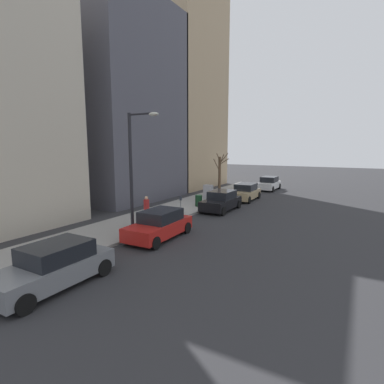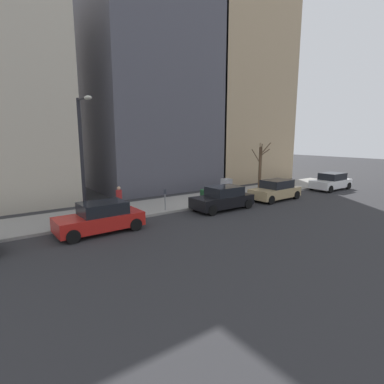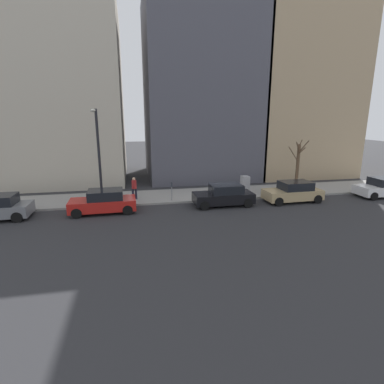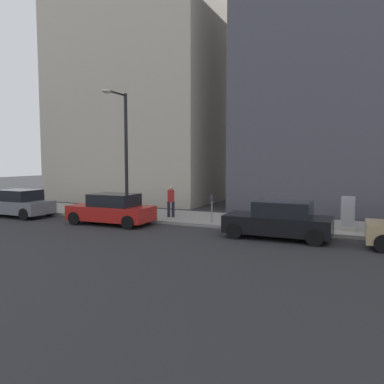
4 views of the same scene
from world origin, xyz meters
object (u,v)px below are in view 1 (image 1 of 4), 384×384
streetlamp (135,163)px  office_block_center (111,104)px  parked_car_white (269,184)px  parked_car_tan (245,192)px  parked_car_grey (54,266)px  pedestrian_near_meter (147,207)px  trash_bin (199,201)px  bare_tree (220,173)px  parking_meter (181,204)px  office_tower_left (172,86)px  parked_car_black (221,201)px  parked_car_red (159,225)px  utility_box (208,193)px

streetlamp → office_block_center: 14.92m
parked_car_white → streetlamp: streetlamp is taller
parked_car_tan → parked_car_grey: size_ratio=1.01×
pedestrian_near_meter → office_block_center: bearing=-142.2°
parked_car_tan → trash_bin: size_ratio=4.72×
pedestrian_near_meter → bare_tree: bearing=169.1°
parked_car_tan → bare_tree: size_ratio=1.03×
parked_car_white → parked_car_tan: size_ratio=0.99×
parked_car_white → parked_car_grey: (-0.02, 27.72, 0.00)m
parked_car_tan → trash_bin: bearing=67.9°
trash_bin → parking_meter: bearing=97.4°
parked_car_grey → office_tower_left: office_tower_left is taller
parked_car_black → parked_car_grey: size_ratio=1.00×
office_tower_left → parked_car_red: bearing=121.4°
trash_bin → office_tower_left: (9.92, -11.36, 11.77)m
parked_car_tan → parked_car_red: 13.54m
parked_car_tan → streetlamp: 14.24m
bare_tree → streetlamp: bearing=98.1°
parked_car_tan → office_block_center: bearing=19.1°
parked_car_red → streetlamp: 3.57m
trash_bin → parked_car_black: bearing=-179.1°
utility_box → trash_bin: 2.57m
parking_meter → streetlamp: streetlamp is taller
utility_box → bare_tree: 5.56m
parked_car_white → office_block_center: size_ratio=0.24×
parking_meter → office_tower_left: bearing=-55.1°
pedestrian_near_meter → parked_car_white: bearing=156.6°
parked_car_red → parking_meter: bearing=-73.0°
parked_car_grey → trash_bin: bearing=-82.0°
trash_bin → office_tower_left: office_tower_left is taller
parked_car_black → pedestrian_near_meter: bearing=69.0°
parked_car_red → parked_car_tan: bearing=-91.4°
parked_car_white → parking_meter: size_ratio=3.11×
parked_car_white → trash_bin: bearing=81.0°
streetlamp → trash_bin: bearing=-85.8°
parked_car_red → utility_box: utility_box is taller
parking_meter → trash_bin: 3.53m
parked_car_white → parking_meter: bearing=84.4°
parking_meter → parked_car_red: bearing=108.4°
office_tower_left → office_block_center: office_tower_left is taller
parked_car_grey → parking_meter: parked_car_grey is taller
utility_box → parked_car_grey: bearing=98.3°
parked_car_tan → parked_car_black: (0.04, 5.34, 0.00)m
utility_box → pedestrian_near_meter: bearing=89.8°
utility_box → trash_bin: bearing=99.0°
parked_car_black → parked_car_red: same height
parked_car_white → parked_car_grey: same height
bare_tree → parked_car_black: bearing=115.3°
office_tower_left → trash_bin: bearing=131.1°
utility_box → trash_bin: (-0.40, 2.52, -0.25)m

